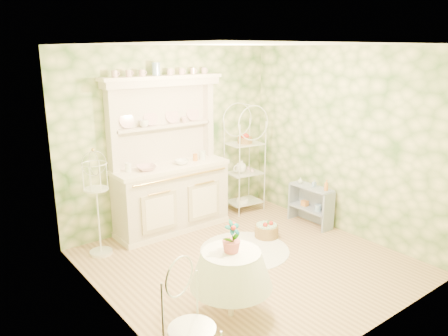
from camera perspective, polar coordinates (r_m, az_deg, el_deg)
floor at (r=5.75m, az=3.11°, el=-12.18°), size 3.60×3.60×0.00m
ceiling at (r=5.10m, az=3.57°, el=15.81°), size 3.60×3.60×0.00m
wall_left at (r=4.35m, az=-14.94°, el=-2.67°), size 3.60×3.60×0.00m
wall_right at (r=6.56m, az=15.32°, el=3.31°), size 3.60×3.60×0.00m
wall_back at (r=6.70m, az=-6.83°, el=3.98°), size 3.60×3.60×0.00m
wall_front at (r=4.14m, az=19.89°, el=-4.00°), size 3.60×3.60×0.00m
kitchen_dresser at (r=6.40m, az=-7.01°, el=1.58°), size 1.87×0.61×2.29m
bakers_rack at (r=7.23m, az=2.72°, el=1.09°), size 0.59×0.46×1.76m
side_shelf at (r=6.92m, az=11.24°, el=-4.76°), size 0.36×0.76×0.63m
round_table at (r=4.56m, az=0.93°, el=-14.87°), size 0.73×0.73×0.72m
cafe_chair at (r=3.83m, az=-4.19°, el=-20.90°), size 0.46×0.46×0.79m
birdcage_stand at (r=5.91m, az=-16.24°, el=-4.30°), size 0.38×0.38×1.46m
floor_basket at (r=6.42m, az=5.57°, el=-8.07°), size 0.39×0.39×0.22m
lace_rug at (r=6.05m, az=2.70°, el=-10.65°), size 1.56×1.56×0.01m
bowl_floral at (r=6.20m, az=-10.12°, el=-0.23°), size 0.32×0.32×0.07m
bowl_white at (r=6.45m, az=-5.56°, el=0.56°), size 0.27×0.27×0.07m
cup_left at (r=6.30m, az=-10.38°, el=5.53°), size 0.16×0.16×0.10m
cup_right at (r=6.63m, az=-5.21°, el=6.20°), size 0.11×0.11×0.09m
potted_geranium at (r=4.32m, az=1.14°, el=-9.37°), size 0.18×0.12×0.33m
bottle_amber at (r=6.65m, az=13.20°, el=-2.34°), size 0.08×0.08×0.17m
bottle_blue at (r=6.80m, az=11.69°, el=-2.12°), size 0.06×0.06×0.11m
bottle_glass at (r=6.94m, az=9.93°, el=-1.72°), size 0.08×0.08×0.10m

